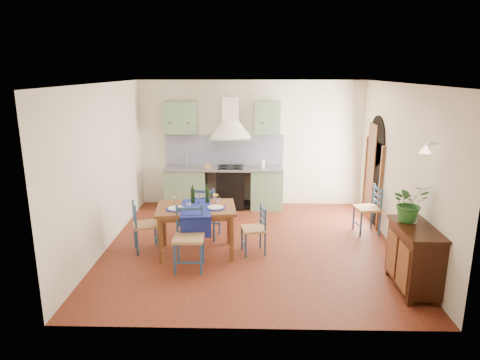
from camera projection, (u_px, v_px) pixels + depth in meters
name	position (u px, v px, depth m)	size (l,w,h in m)	color
floor	(251.00, 246.00, 7.54)	(5.00, 5.00, 0.00)	#4C1910
back_wall	(230.00, 161.00, 9.51)	(5.00, 0.96, 2.80)	beige
right_wall	(395.00, 169.00, 7.42)	(0.26, 5.00, 2.80)	beige
left_wall	(104.00, 168.00, 7.25)	(0.04, 5.00, 2.80)	beige
ceiling	(252.00, 83.00, 6.84)	(5.00, 5.00, 0.01)	white
dining_table	(196.00, 212.00, 7.07)	(1.37, 1.05, 1.13)	brown
chair_near	(189.00, 238.00, 6.57)	(0.47, 0.47, 0.99)	navy
chair_far	(206.00, 211.00, 7.78)	(0.54, 0.54, 1.00)	navy
chair_left	(144.00, 226.00, 7.24)	(0.52, 0.52, 0.87)	navy
chair_right	(255.00, 229.00, 7.15)	(0.45, 0.45, 0.82)	navy
chair_spare	(369.00, 209.00, 8.06)	(0.48, 0.48, 0.91)	navy
sideboard	(414.00, 256.00, 5.92)	(0.50, 1.05, 0.94)	black
potted_plant	(410.00, 203.00, 5.97)	(0.50, 0.43, 0.55)	#265D25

